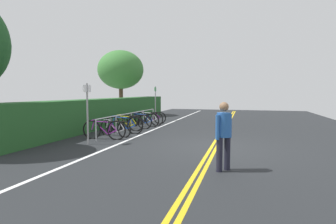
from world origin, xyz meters
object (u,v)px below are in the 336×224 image
bicycle_3 (126,123)px  bicycle_0 (104,130)px  bicycle_6 (148,118)px  sign_post_far (155,100)px  bicycle_7 (150,118)px  bicycle_5 (143,120)px  bicycle_4 (134,121)px  sign_post_near (87,108)px  bike_rack (131,117)px  tree_mid (121,70)px  bicycle_1 (115,128)px  bicycle_2 (124,125)px  pedestrian (224,132)px

bicycle_3 → bicycle_0: bearing=-175.5°
bicycle_6 → sign_post_far: 2.53m
bicycle_6 → bicycle_7: size_ratio=1.06×
bicycle_3 → sign_post_far: sign_post_far is taller
bicycle_5 → bicycle_7: (1.41, 0.08, -0.02)m
bicycle_4 → sign_post_near: bearing=-179.1°
bike_rack → tree_mid: 8.73m
bicycle_1 → bike_rack: bearing=4.3°
bike_rack → bicycle_6: bearing=-3.4°
bicycle_2 → tree_mid: tree_mid is taller
bicycle_0 → bicycle_2: bearing=-2.2°
bicycle_5 → bicycle_3: bearing=171.7°
bicycle_2 → bicycle_5: 2.36m
bicycle_1 → bicycle_3: (1.67, 0.28, 0.03)m
bicycle_1 → tree_mid: (9.20, 4.13, 3.16)m
bicycle_0 → sign_post_near: 1.39m
bicycle_1 → bicycle_7: 4.63m
tree_mid → bicycle_2: bearing=-153.8°
bicycle_3 → bicycle_7: 2.96m
bicycle_5 → bicycle_6: (0.74, -0.02, 0.01)m
bicycle_7 → sign_post_near: size_ratio=0.83×
bicycle_3 → bicycle_4: 0.71m
bicycle_2 → pedestrian: size_ratio=1.19×
sign_post_near → bicycle_3: bearing=2.7°
sign_post_near → bicycle_2: bearing=-1.9°
bike_rack → tree_mid: size_ratio=1.30×
bicycle_3 → pedestrian: pedestrian is taller
bicycle_3 → sign_post_near: sign_post_near is taller
bicycle_0 → bicycle_6: (4.70, -0.05, 0.00)m
bicycle_5 → bicycle_6: bearing=-1.3°
bicycle_1 → bicycle_5: bicycle_5 is taller
bicycle_0 → pedestrian: size_ratio=1.12×
bicycle_5 → sign_post_near: sign_post_near is taller
bicycle_1 → sign_post_near: sign_post_near is taller
bicycle_1 → bicycle_6: size_ratio=0.87×
bicycle_1 → pedestrian: pedestrian is taller
sign_post_near → bicycle_6: bearing=-0.8°
bicycle_6 → sign_post_near: (-5.75, 0.08, 0.90)m
bike_rack → bicycle_3: bearing=157.8°
sign_post_near → sign_post_far: sign_post_far is taller
bike_rack → bicycle_2: size_ratio=3.45×
bicycle_5 → bicycle_7: 1.42m
sign_post_far → bicycle_4: bearing=-177.1°
bicycle_6 → bicycle_7: bearing=8.2°
bike_rack → pedestrian: size_ratio=4.12×
bicycle_0 → bicycle_5: size_ratio=0.98×
bicycle_2 → bicycle_7: size_ratio=1.08×
sign_post_near → bicycle_7: bearing=0.2°
pedestrian → sign_post_near: 5.08m
bike_rack → sign_post_near: sign_post_near is taller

